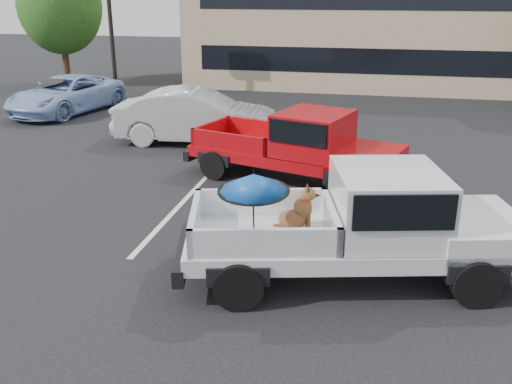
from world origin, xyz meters
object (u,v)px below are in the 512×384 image
(tree_left, at_px, (60,6))
(silver_sedan, at_px, (197,116))
(silver_pickup, at_px, (371,220))
(blue_suv, at_px, (66,95))
(red_pickup, at_px, (307,145))

(tree_left, distance_m, silver_sedan, 13.86)
(tree_left, bearing_deg, silver_pickup, -48.71)
(silver_pickup, xyz_separation_m, blue_suv, (-11.75, 11.12, -0.35))
(silver_sedan, distance_m, blue_suv, 7.08)
(silver_sedan, bearing_deg, blue_suv, 57.32)
(tree_left, xyz_separation_m, blue_suv, (3.44, -6.18, -3.03))
(red_pickup, bearing_deg, blue_suv, 165.12)
(silver_sedan, relative_size, blue_suv, 1.00)
(tree_left, relative_size, red_pickup, 1.05)
(blue_suv, bearing_deg, red_pickup, -21.05)
(tree_left, height_order, silver_pickup, tree_left)
(tree_left, relative_size, silver_sedan, 1.20)
(silver_pickup, bearing_deg, blue_suv, 123.28)
(tree_left, relative_size, blue_suv, 1.20)
(silver_sedan, bearing_deg, tree_left, 40.58)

